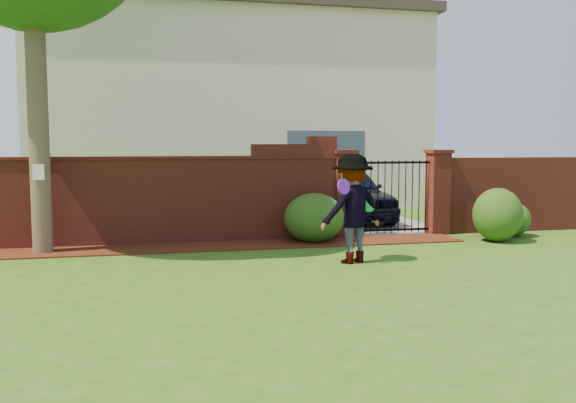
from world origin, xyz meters
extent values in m
cube|color=#2C5114|center=(0.00, 0.00, -0.01)|extent=(80.00, 80.00, 0.01)
cube|color=#38160A|center=(-0.95, 3.34, 0.01)|extent=(11.10, 1.08, 0.03)
cube|color=maroon|center=(-2.15, 4.00, 0.85)|extent=(8.70, 0.25, 1.70)
cube|color=maroon|center=(1.30, 4.00, 1.85)|extent=(1.80, 0.25, 0.30)
cube|color=maroon|center=(1.90, 4.00, 2.08)|extent=(0.60, 0.25, 0.16)
cube|color=maroon|center=(-2.15, 4.00, 1.73)|extent=(8.70, 0.31, 0.06)
cube|color=maroon|center=(6.60, 4.00, 0.85)|extent=(4.00, 0.25, 1.70)
cube|color=maroon|center=(2.40, 4.00, 0.90)|extent=(0.42, 0.42, 1.80)
cube|color=maroon|center=(2.40, 4.00, 1.84)|extent=(0.50, 0.50, 0.08)
cube|color=maroon|center=(4.60, 4.00, 0.90)|extent=(0.42, 0.42, 1.80)
cube|color=maroon|center=(4.60, 4.00, 1.84)|extent=(0.50, 0.50, 0.08)
cylinder|color=black|center=(2.69, 4.00, 0.85)|extent=(0.02, 0.02, 1.60)
cylinder|color=black|center=(2.85, 4.00, 0.85)|extent=(0.02, 0.02, 1.60)
cylinder|color=black|center=(3.01, 4.00, 0.85)|extent=(0.02, 0.02, 1.60)
cylinder|color=black|center=(3.18, 4.00, 0.85)|extent=(0.02, 0.02, 1.60)
cylinder|color=black|center=(3.34, 4.00, 0.85)|extent=(0.02, 0.02, 1.60)
cylinder|color=black|center=(3.50, 4.00, 0.85)|extent=(0.02, 0.02, 1.60)
cylinder|color=black|center=(3.66, 4.00, 0.85)|extent=(0.02, 0.02, 1.60)
cylinder|color=black|center=(3.82, 4.00, 0.85)|extent=(0.02, 0.02, 1.60)
cylinder|color=black|center=(3.99, 4.00, 0.85)|extent=(0.02, 0.02, 1.60)
cylinder|color=black|center=(4.15, 4.00, 0.85)|extent=(0.02, 0.02, 1.60)
cylinder|color=black|center=(4.31, 4.00, 0.85)|extent=(0.02, 0.02, 1.60)
cube|color=black|center=(3.50, 4.00, 0.12)|extent=(1.78, 0.03, 0.05)
cube|color=black|center=(3.50, 4.00, 1.60)|extent=(1.78, 0.03, 0.05)
cube|color=slate|center=(3.50, 8.00, 0.01)|extent=(3.20, 8.00, 0.01)
cube|color=beige|center=(1.00, 12.00, 3.00)|extent=(12.00, 6.00, 6.00)
cube|color=#384C5B|center=(3.50, 9.05, 1.20)|extent=(2.40, 0.12, 2.40)
cube|color=#3F332D|center=(1.00, 12.00, 6.15)|extent=(12.40, 6.40, 0.30)
imported|color=black|center=(3.39, 6.58, 0.71)|extent=(1.76, 4.18, 1.41)
cylinder|color=#4E3C2F|center=(-3.60, 3.40, 3.50)|extent=(0.36, 0.36, 7.00)
cube|color=white|center=(-3.60, 3.21, 1.50)|extent=(0.20, 0.01, 0.28)
ellipsoid|color=#1A4514|center=(1.59, 3.47, 0.50)|extent=(1.23, 1.23, 1.01)
ellipsoid|color=#1A4514|center=(5.30, 2.71, 0.55)|extent=(1.00, 1.00, 1.10)
ellipsoid|color=#1A4514|center=(5.98, 3.30, 0.38)|extent=(0.85, 0.85, 0.76)
imported|color=gray|center=(1.66, 1.25, 0.92)|extent=(1.34, 1.01, 1.84)
cylinder|color=purple|center=(1.38, 0.92, 1.32)|extent=(0.27, 0.19, 0.26)
cylinder|color=green|center=(1.95, 1.28, 0.98)|extent=(0.26, 0.12, 0.26)
camera|label=1|loc=(-1.68, -8.33, 2.00)|focal=37.75mm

